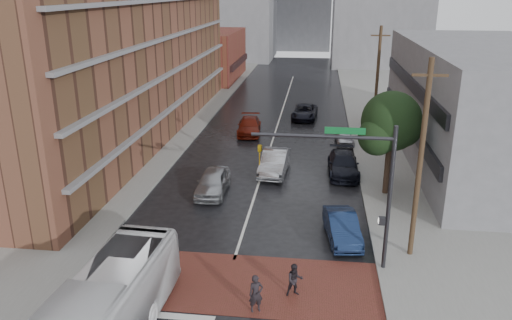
% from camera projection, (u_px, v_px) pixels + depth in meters
% --- Properties ---
extents(ground, '(160.00, 160.00, 0.00)m').
position_uv_depth(ground, '(225.00, 288.00, 22.63)').
color(ground, black).
rests_on(ground, ground).
extents(crosswalk, '(14.00, 5.00, 0.02)m').
position_uv_depth(crosswalk, '(227.00, 282.00, 23.10)').
color(crosswalk, maroon).
rests_on(crosswalk, ground).
extents(sidewalk_west, '(9.00, 90.00, 0.15)m').
position_uv_depth(sidewalk_west, '(154.00, 131.00, 47.41)').
color(sidewalk_west, gray).
rests_on(sidewalk_west, ground).
extents(sidewalk_east, '(9.00, 90.00, 0.15)m').
position_uv_depth(sidewalk_east, '(402.00, 139.00, 44.71)').
color(sidewalk_east, gray).
rests_on(sidewalk_east, ground).
extents(storefront_west, '(8.00, 16.00, 7.00)m').
position_uv_depth(storefront_west, '(211.00, 55.00, 73.55)').
color(storefront_west, maroon).
rests_on(storefront_west, ground).
extents(building_east, '(11.00, 26.00, 9.00)m').
position_uv_depth(building_east, '(484.00, 104.00, 38.00)').
color(building_east, gray).
rests_on(building_east, ground).
extents(street_tree, '(4.20, 4.10, 6.90)m').
position_uv_depth(street_tree, '(391.00, 125.00, 31.38)').
color(street_tree, '#332319').
rests_on(street_tree, ground).
extents(signal_mast, '(6.50, 0.30, 7.20)m').
position_uv_depth(signal_mast, '(359.00, 177.00, 22.75)').
color(signal_mast, '#2D2D33').
rests_on(signal_mast, ground).
extents(utility_pole_near, '(1.60, 0.26, 10.00)m').
position_uv_depth(utility_pole_near, '(420.00, 161.00, 23.68)').
color(utility_pole_near, '#473321').
rests_on(utility_pole_near, ground).
extents(utility_pole_far, '(1.60, 0.26, 10.00)m').
position_uv_depth(utility_pole_far, '(377.00, 84.00, 42.44)').
color(utility_pole_far, '#473321').
rests_on(utility_pole_far, ground).
extents(pedestrian_a, '(0.72, 0.61, 1.68)m').
position_uv_depth(pedestrian_a, '(256.00, 294.00, 20.77)').
color(pedestrian_a, black).
rests_on(pedestrian_a, ground).
extents(pedestrian_b, '(0.88, 0.78, 1.54)m').
position_uv_depth(pedestrian_b, '(295.00, 280.00, 21.88)').
color(pedestrian_b, black).
rests_on(pedestrian_b, ground).
extents(car_travel_a, '(1.88, 4.66, 1.59)m').
position_uv_depth(car_travel_a, '(213.00, 182.00, 32.87)').
color(car_travel_a, '#A5A7AC').
rests_on(car_travel_a, ground).
extents(car_travel_b, '(2.09, 5.23, 1.69)m').
position_uv_depth(car_travel_b, '(275.00, 162.00, 36.45)').
color(car_travel_b, '#AAACB2').
rests_on(car_travel_b, ground).
extents(car_travel_c, '(2.49, 5.27, 1.48)m').
position_uv_depth(car_travel_c, '(249.00, 126.00, 46.46)').
color(car_travel_c, maroon).
rests_on(car_travel_c, ground).
extents(suv_travel, '(2.77, 5.33, 1.44)m').
position_uv_depth(suv_travel, '(305.00, 112.00, 51.85)').
color(suv_travel, black).
rests_on(suv_travel, ground).
extents(car_parked_near, '(2.14, 4.59, 1.45)m').
position_uv_depth(car_parked_near, '(342.00, 227.00, 26.82)').
color(car_parked_near, '#142447').
rests_on(car_parked_near, ground).
extents(car_parked_mid, '(2.27, 5.30, 1.52)m').
position_uv_depth(car_parked_mid, '(343.00, 164.00, 36.28)').
color(car_parked_mid, black).
rests_on(car_parked_mid, ground).
extents(car_parked_far, '(1.74, 3.76, 1.25)m').
position_uv_depth(car_parked_far, '(344.00, 137.00, 43.44)').
color(car_parked_far, '#B1B2B9').
rests_on(car_parked_far, ground).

